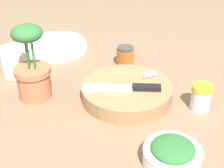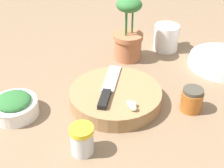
% 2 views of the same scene
% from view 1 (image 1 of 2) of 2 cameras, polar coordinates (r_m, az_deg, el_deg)
% --- Properties ---
extents(ground_plane, '(5.00, 5.00, 0.00)m').
position_cam_1_polar(ground_plane, '(0.86, -1.34, -2.52)').
color(ground_plane, '#7F664C').
extents(cutting_board, '(0.25, 0.25, 0.04)m').
position_cam_1_polar(cutting_board, '(0.85, 2.69, -1.42)').
color(cutting_board, '#9E754C').
rests_on(cutting_board, ground_plane).
extents(chef_knife, '(0.19, 0.13, 0.01)m').
position_cam_1_polar(chef_knife, '(0.82, 2.65, -0.68)').
color(chef_knife, black).
rests_on(chef_knife, cutting_board).
extents(garlic_cloves, '(0.03, 0.04, 0.01)m').
position_cam_1_polar(garlic_cloves, '(0.88, 6.90, 1.75)').
color(garlic_cloves, silver).
rests_on(garlic_cloves, cutting_board).
extents(herb_bowl, '(0.12, 0.12, 0.06)m').
position_cam_1_polar(herb_bowl, '(0.66, 10.95, -12.49)').
color(herb_bowl, white).
rests_on(herb_bowl, ground_plane).
extents(spice_jar, '(0.05, 0.05, 0.07)m').
position_cam_1_polar(spice_jar, '(0.83, 15.95, -2.33)').
color(spice_jar, silver).
rests_on(spice_jar, ground_plane).
extents(coffee_mug, '(0.12, 0.08, 0.09)m').
position_cam_1_polar(coffee_mug, '(1.00, -17.28, 4.06)').
color(coffee_mug, white).
rests_on(coffee_mug, ground_plane).
extents(plate_stack, '(0.22, 0.22, 0.03)m').
position_cam_1_polar(plate_stack, '(1.15, -10.15, 6.90)').
color(plate_stack, white).
rests_on(plate_stack, ground_plane).
extents(honey_jar, '(0.06, 0.06, 0.06)m').
position_cam_1_polar(honey_jar, '(1.02, 2.43, 5.11)').
color(honey_jar, '#B26023').
rests_on(honey_jar, ground_plane).
extents(potted_herb, '(0.10, 0.10, 0.21)m').
position_cam_1_polar(potted_herb, '(0.85, -14.42, 2.68)').
color(potted_herb, '#B26B47').
rests_on(potted_herb, ground_plane).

